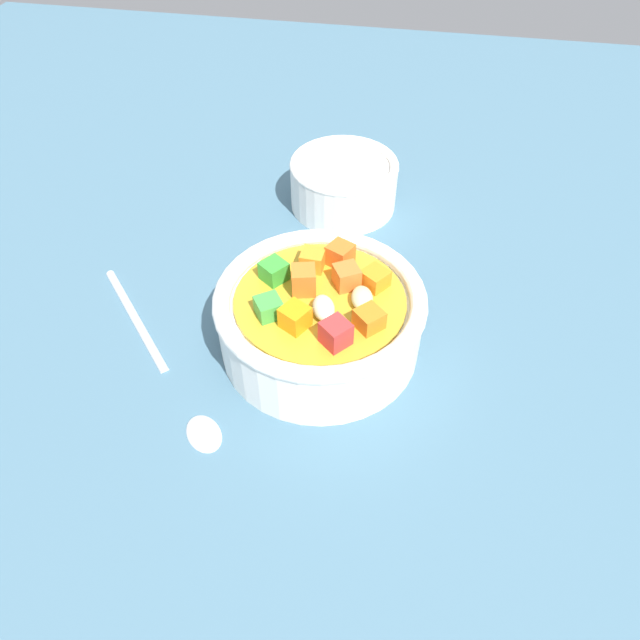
% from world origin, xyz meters
% --- Properties ---
extents(ground_plane, '(1.40, 1.40, 0.02)m').
position_xyz_m(ground_plane, '(0.00, 0.00, -0.01)').
color(ground_plane, '#42667A').
extents(soup_bowl_main, '(0.16, 0.16, 0.07)m').
position_xyz_m(soup_bowl_main, '(-0.00, -0.00, 0.03)').
color(soup_bowl_main, white).
rests_on(soup_bowl_main, ground_plane).
extents(spoon, '(0.16, 0.18, 0.01)m').
position_xyz_m(spoon, '(0.11, 0.05, 0.00)').
color(spoon, silver).
rests_on(spoon, ground_plane).
extents(side_bowl_small, '(0.11, 0.11, 0.05)m').
position_xyz_m(side_bowl_small, '(0.01, -0.20, 0.03)').
color(side_bowl_small, white).
rests_on(side_bowl_small, ground_plane).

